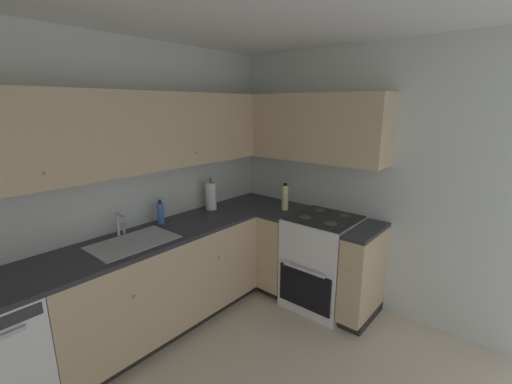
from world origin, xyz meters
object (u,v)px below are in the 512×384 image
(soap_bottle, at_px, (161,213))
(oil_bottle, at_px, (285,197))
(paper_towel_roll, at_px, (211,196))
(oven_range, at_px, (322,261))

(soap_bottle, relative_size, oil_bottle, 0.80)
(paper_towel_roll, distance_m, oil_bottle, 0.77)
(oil_bottle, bearing_deg, soap_bottle, 150.33)
(paper_towel_roll, height_order, oil_bottle, paper_towel_roll)
(soap_bottle, height_order, paper_towel_roll, paper_towel_roll)
(oven_range, distance_m, oil_bottle, 0.73)
(soap_bottle, bearing_deg, paper_towel_roll, -1.91)
(paper_towel_roll, bearing_deg, soap_bottle, 178.09)
(oven_range, height_order, soap_bottle, soap_bottle)
(soap_bottle, bearing_deg, oil_bottle, -29.67)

